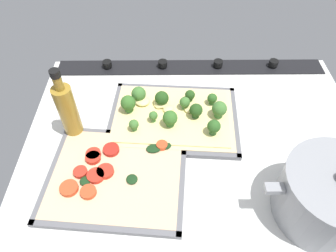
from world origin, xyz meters
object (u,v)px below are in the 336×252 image
baking_tray_front (174,119)px  cooking_pot (329,196)px  broccoli_pizza (172,113)px  veggie_pizza_back (114,174)px  baking_tray_back (117,177)px  oil_bottle (68,111)px

baking_tray_front → cooking_pot: cooking_pot is taller
broccoli_pizza → cooking_pot: bearing=138.5°
baking_tray_front → cooking_pot: size_ratio=1.31×
broccoli_pizza → cooking_pot: size_ratio=1.21×
baking_tray_front → veggie_pizza_back: size_ratio=1.15×
broccoli_pizza → baking_tray_back: 22.47cm
broccoli_pizza → cooking_pot: (-30.12, 26.67, 4.00)cm
baking_tray_back → cooking_pot: cooking_pot is taller
veggie_pizza_back → broccoli_pizza: bearing=-126.9°
baking_tray_back → veggie_pizza_back: (0.56, -0.28, 0.74)cm
veggie_pizza_back → oil_bottle: 18.70cm
baking_tray_back → cooking_pot: size_ratio=1.24×
baking_tray_front → oil_bottle: oil_bottle is taller
broccoli_pizza → oil_bottle: (24.82, 4.89, 6.00)cm
veggie_pizza_back → cooking_pot: 44.79cm
cooking_pot → oil_bottle: bearing=-21.6°
broccoli_pizza → veggie_pizza_back: bearing=53.1°
veggie_pizza_back → cooking_pot: size_ratio=1.14×
baking_tray_front → baking_tray_back: same height
veggie_pizza_back → cooking_pot: bearing=168.7°
baking_tray_front → baking_tray_back: size_ratio=1.06×
baking_tray_back → veggie_pizza_back: veggie_pizza_back is taller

